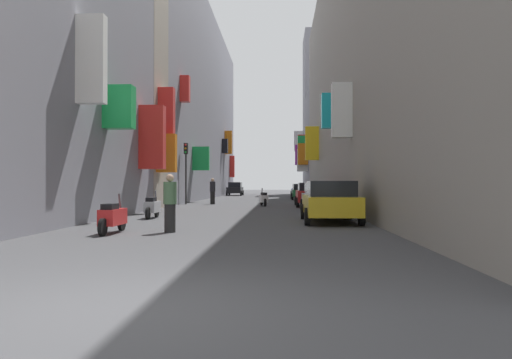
{
  "coord_description": "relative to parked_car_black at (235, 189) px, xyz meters",
  "views": [
    {
      "loc": [
        1.82,
        -5.02,
        1.41
      ],
      "look_at": [
        0.55,
        18.34,
        1.62
      ],
      "focal_mm": 31.79,
      "sensor_mm": 36.0,
      "label": 1
    }
  ],
  "objects": [
    {
      "name": "pedestrian_near_left",
      "position": [
        2.26,
        -41.18,
        0.02
      ],
      "size": [
        0.53,
        0.53,
        1.68
      ],
      "color": "#242424",
      "rests_on": "ground"
    },
    {
      "name": "pedestrian_near_right",
      "position": [
        0.8,
        -23.26,
        0.08
      ],
      "size": [
        0.4,
        0.4,
        1.78
      ],
      "color": "black",
      "rests_on": "ground"
    },
    {
      "name": "scooter_silver",
      "position": [
        0.25,
        -35.96,
        -0.35
      ],
      "size": [
        0.47,
        1.88,
        1.13
      ],
      "color": "#ADADB2",
      "rests_on": "ground"
    },
    {
      "name": "building_right_near",
      "position": [
        11.64,
        -26.59,
        7.88
      ],
      "size": [
        7.12,
        45.03,
        17.4
      ],
      "color": "gray",
      "rests_on": "ground"
    },
    {
      "name": "ground_plane",
      "position": [
        3.64,
        -19.1,
        -0.82
      ],
      "size": [
        140.0,
        140.0,
        0.0
      ],
      "primitive_type": "plane",
      "color": "#424244"
    },
    {
      "name": "building_left_mid_c",
      "position": [
        -4.36,
        -8.04,
        8.55
      ],
      "size": [
        7.29,
        37.88,
        18.73
      ],
      "color": "gray",
      "rests_on": "ground"
    },
    {
      "name": "scooter_red",
      "position": [
        0.71,
        -41.55,
        -0.35
      ],
      "size": [
        0.44,
        1.94,
        1.13
      ],
      "color": "red",
      "rests_on": "ground"
    },
    {
      "name": "building_left_mid_b",
      "position": [
        -4.32,
        -28.53,
        6.87
      ],
      "size": [
        7.06,
        3.1,
        15.45
      ],
      "color": "#9E9384",
      "rests_on": "ground"
    },
    {
      "name": "pedestrian_crossing",
      "position": [
        7.59,
        -17.95,
        -0.01
      ],
      "size": [
        0.52,
        0.52,
        1.62
      ],
      "color": "#3A3A3A",
      "rests_on": "ground"
    },
    {
      "name": "parked_car_green",
      "position": [
        7.37,
        -13.8,
        -0.08
      ],
      "size": [
        1.96,
        4.21,
        1.39
      ],
      "color": "#236638",
      "rests_on": "ground"
    },
    {
      "name": "parked_car_black",
      "position": [
        0.0,
        0.0,
        0.0
      ],
      "size": [
        1.85,
        3.94,
        1.58
      ],
      "color": "black",
      "rests_on": "ground"
    },
    {
      "name": "building_right_mid_a",
      "position": [
        11.6,
        0.05,
        5.27
      ],
      "size": [
        7.25,
        8.25,
        12.2
      ],
      "color": "gray",
      "rests_on": "ground"
    },
    {
      "name": "parked_car_yellow",
      "position": [
        7.26,
        -37.5,
        -0.03
      ],
      "size": [
        1.99,
        4.17,
        1.5
      ],
      "color": "gold",
      "rests_on": "ground"
    },
    {
      "name": "building_right_mid_b",
      "position": [
        11.62,
        7.54,
        9.95
      ],
      "size": [
        7.28,
        6.72,
        21.57
      ],
      "color": "gray",
      "rests_on": "ground"
    },
    {
      "name": "scooter_white",
      "position": [
        4.37,
        -25.56,
        -0.35
      ],
      "size": [
        0.65,
        1.79,
        1.13
      ],
      "color": "silver",
      "rests_on": "ground"
    },
    {
      "name": "traffic_light_near_corner",
      "position": [
        -1.01,
        -23.5,
        2.04
      ],
      "size": [
        0.26,
        0.34,
        4.18
      ],
      "color": "#2D2D2D",
      "rests_on": "ground"
    },
    {
      "name": "parked_car_silver",
      "position": [
        7.43,
        -31.59,
        -0.06
      ],
      "size": [
        1.84,
        4.1,
        1.45
      ],
      "color": "#B7B7BC",
      "rests_on": "ground"
    },
    {
      "name": "parked_car_red",
      "position": [
        7.35,
        -26.05,
        -0.04
      ],
      "size": [
        1.96,
        4.16,
        1.46
      ],
      "color": "#B21E1E",
      "rests_on": "ground"
    },
    {
      "name": "parked_car_blue",
      "position": [
        7.5,
        -5.39,
        -0.09
      ],
      "size": [
        1.9,
        4.22,
        1.37
      ],
      "color": "navy",
      "rests_on": "ground"
    }
  ]
}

